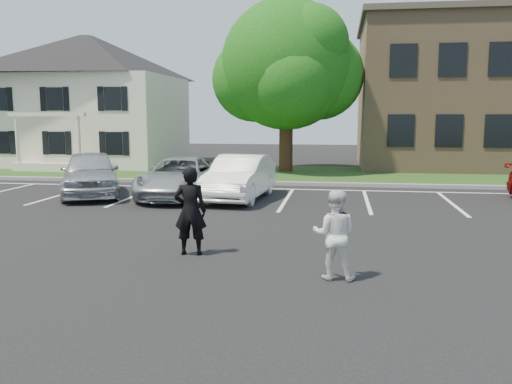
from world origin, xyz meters
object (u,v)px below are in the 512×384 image
car_silver_west (90,173)px  car_white_sedan (240,177)px  man_black_suit (190,211)px  car_silver_minivan (180,178)px  house (89,100)px  man_white_shirt (334,235)px  tree (288,68)px

car_silver_west → car_white_sedan: (5.60, 0.00, -0.06)m
car_silver_west → car_white_sedan: size_ratio=1.04×
man_black_suit → car_white_sedan: 7.74m
man_black_suit → car_silver_minivan: size_ratio=0.37×
house → man_white_shirt: size_ratio=6.29×
house → man_white_shirt: bearing=-55.1°
man_white_shirt → car_silver_minivan: 10.69m
tree → man_black_suit: (-0.43, -17.09, -4.41)m
man_black_suit → car_silver_minivan: man_black_suit is taller
man_black_suit → car_silver_minivan: (-2.56, 7.82, -0.23)m
house → tree: bearing=-12.8°
man_black_suit → house: bearing=-65.7°
man_white_shirt → car_silver_minivan: man_white_shirt is taller
tree → car_white_sedan: 10.45m
house → man_black_suit: bearing=-59.4°
tree → man_black_suit: size_ratio=4.66×
tree → car_silver_minivan: 10.79m
car_white_sedan → man_white_shirt: bearing=-64.6°
car_silver_west → car_white_sedan: bearing=-25.0°
house → car_silver_west: size_ratio=2.10×
car_silver_minivan → man_black_suit: bearing=-74.3°
house → car_silver_west: 13.76m
car_white_sedan → car_silver_west: bearing=-175.2°
car_silver_west → man_black_suit: bearing=-77.3°
man_black_suit → car_silver_west: 9.76m
man_black_suit → car_silver_west: size_ratio=0.38×
car_silver_minivan → tree: bearing=69.6°
man_black_suit → man_white_shirt: (3.03, -1.29, -0.12)m
car_silver_minivan → car_white_sedan: 2.20m
man_white_shirt → man_black_suit: bearing=-18.8°
man_black_suit → car_silver_west: man_black_suit is taller
man_white_shirt → car_silver_west: bearing=-40.8°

